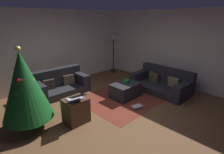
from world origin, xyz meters
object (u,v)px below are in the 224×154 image
christmas_tree (24,86)px  gift_box (126,81)px  laptop (76,98)px  couch_right (162,83)px  side_table (76,111)px  couch_left (60,84)px  ottoman (126,90)px  book_stack (137,107)px  tv_remote (127,82)px  corner_lamp (113,39)px

christmas_tree → gift_box: bearing=-7.8°
laptop → christmas_tree: bearing=145.8°
couch_right → laptop: 3.14m
couch_right → laptop: bearing=85.6°
side_table → couch_left: bearing=72.6°
couch_right → ottoman: 1.35m
laptop → couch_left: bearing=72.9°
ottoman → book_stack: bearing=-114.1°
gift_box → tv_remote: bearing=-76.0°
christmas_tree → couch_right: bearing=-13.3°
ottoman → book_stack: 0.78m
couch_right → gift_box: couch_right is taller
couch_right → couch_left: bearing=51.3°
side_table → book_stack: side_table is taller
couch_left → christmas_tree: (-1.41, -1.26, 0.70)m
tv_remote → christmas_tree: size_ratio=0.09×
book_stack → couch_left: bearing=112.2°
gift_box → side_table: bearing=-176.0°
laptop → corner_lamp: corner_lamp is taller
couch_left → couch_right: (2.53, -2.20, -0.02)m
couch_left → christmas_tree: size_ratio=0.94×
ottoman → gift_box: gift_box is taller
gift_box → laptop: laptop is taller
couch_right → book_stack: couch_right is taller
couch_right → side_table: couch_right is taller
couch_right → tv_remote: couch_right is taller
couch_left → ottoman: size_ratio=1.96×
couch_right → laptop: (-3.09, 0.36, 0.37)m
christmas_tree → side_table: size_ratio=3.10×
ottoman → laptop: size_ratio=2.03×
gift_box → laptop: size_ratio=0.49×
gift_box → laptop: bearing=-174.3°
book_stack → ottoman: bearing=65.9°
ottoman → gift_box: (0.08, 0.04, 0.26)m
couch_right → side_table: bearing=84.5°
tv_remote → side_table: 1.93m
couch_right → corner_lamp: corner_lamp is taller
book_stack → corner_lamp: (1.94, 2.87, 1.41)m
gift_box → christmas_tree: 2.84m
couch_right → book_stack: size_ratio=5.95×
tv_remote → christmas_tree: christmas_tree is taller
couch_left → book_stack: (0.97, -2.38, -0.26)m
gift_box → book_stack: 0.94m
christmas_tree → laptop: bearing=-34.2°
corner_lamp → laptop: bearing=-146.2°
couch_right → tv_remote: (-1.16, 0.54, 0.17)m
couch_right → ottoman: (-1.25, 0.51, -0.05)m
couch_left → tv_remote: (1.36, -1.65, 0.15)m
tv_remote → side_table: size_ratio=0.27×
christmas_tree → book_stack: 2.79m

